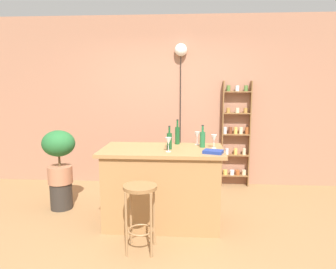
{
  "coord_description": "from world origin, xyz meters",
  "views": [
    {
      "loc": [
        0.32,
        -3.35,
        1.68
      ],
      "look_at": [
        0.05,
        0.55,
        1.06
      ],
      "focal_mm": 33.54,
      "sensor_mm": 36.0,
      "label": 1
    }
  ],
  "objects_px": {
    "wine_glass_center": "(197,135)",
    "cookbook": "(213,152)",
    "spice_shelf": "(236,135)",
    "plant_stool": "(61,196)",
    "wine_glass_left": "(214,139)",
    "bottle_vinegar": "(169,140)",
    "bottle_sauce_amber": "(177,135)",
    "bar_stool": "(140,202)",
    "bottle_soda_blue": "(203,139)",
    "pendant_globe_light": "(181,52)",
    "wine_glass_right": "(168,142)",
    "potted_plant": "(59,152)"
  },
  "relations": [
    {
      "from": "potted_plant",
      "to": "wine_glass_right",
      "type": "relative_size",
      "value": 4.4
    },
    {
      "from": "cookbook",
      "to": "pendant_globe_light",
      "type": "bearing_deg",
      "value": 120.58
    },
    {
      "from": "bottle_vinegar",
      "to": "bottle_sauce_amber",
      "type": "height_order",
      "value": "bottle_sauce_amber"
    },
    {
      "from": "plant_stool",
      "to": "wine_glass_left",
      "type": "bearing_deg",
      "value": -8.05
    },
    {
      "from": "plant_stool",
      "to": "bottle_vinegar",
      "type": "bearing_deg",
      "value": -14.1
    },
    {
      "from": "bar_stool",
      "to": "plant_stool",
      "type": "bearing_deg",
      "value": 140.74
    },
    {
      "from": "spice_shelf",
      "to": "pendant_globe_light",
      "type": "distance_m",
      "value": 1.62
    },
    {
      "from": "potted_plant",
      "to": "plant_stool",
      "type": "bearing_deg",
      "value": 90.0
    },
    {
      "from": "bottle_sauce_amber",
      "to": "wine_glass_right",
      "type": "xyz_separation_m",
      "value": [
        -0.08,
        -0.47,
        -0.0
      ]
    },
    {
      "from": "potted_plant",
      "to": "wine_glass_center",
      "type": "relative_size",
      "value": 4.4
    },
    {
      "from": "wine_glass_center",
      "to": "pendant_globe_light",
      "type": "bearing_deg",
      "value": 101.19
    },
    {
      "from": "bottle_vinegar",
      "to": "bottle_soda_blue",
      "type": "bearing_deg",
      "value": 19.77
    },
    {
      "from": "spice_shelf",
      "to": "wine_glass_left",
      "type": "height_order",
      "value": "spice_shelf"
    },
    {
      "from": "spice_shelf",
      "to": "bottle_vinegar",
      "type": "height_order",
      "value": "spice_shelf"
    },
    {
      "from": "bottle_soda_blue",
      "to": "pendant_globe_light",
      "type": "relative_size",
      "value": 0.12
    },
    {
      "from": "spice_shelf",
      "to": "bottle_vinegar",
      "type": "relative_size",
      "value": 6.29
    },
    {
      "from": "bottle_sauce_amber",
      "to": "wine_glass_right",
      "type": "distance_m",
      "value": 0.47
    },
    {
      "from": "bottle_soda_blue",
      "to": "bottle_vinegar",
      "type": "relative_size",
      "value": 0.98
    },
    {
      "from": "spice_shelf",
      "to": "cookbook",
      "type": "bearing_deg",
      "value": -106.05
    },
    {
      "from": "plant_stool",
      "to": "bottle_sauce_amber",
      "type": "bearing_deg",
      "value": -2.06
    },
    {
      "from": "wine_glass_right",
      "to": "wine_glass_center",
      "type": "bearing_deg",
      "value": 53.76
    },
    {
      "from": "potted_plant",
      "to": "wine_glass_center",
      "type": "bearing_deg",
      "value": -2.13
    },
    {
      "from": "bar_stool",
      "to": "plant_stool",
      "type": "distance_m",
      "value": 1.66
    },
    {
      "from": "cookbook",
      "to": "bar_stool",
      "type": "bearing_deg",
      "value": -131.29
    },
    {
      "from": "bottle_soda_blue",
      "to": "wine_glass_center",
      "type": "relative_size",
      "value": 1.66
    },
    {
      "from": "bottle_soda_blue",
      "to": "wine_glass_left",
      "type": "height_order",
      "value": "bottle_soda_blue"
    },
    {
      "from": "spice_shelf",
      "to": "bottle_sauce_amber",
      "type": "distance_m",
      "value": 1.54
    },
    {
      "from": "spice_shelf",
      "to": "wine_glass_left",
      "type": "relative_size",
      "value": 10.64
    },
    {
      "from": "bar_stool",
      "to": "spice_shelf",
      "type": "relative_size",
      "value": 0.4
    },
    {
      "from": "spice_shelf",
      "to": "wine_glass_center",
      "type": "xyz_separation_m",
      "value": [
        -0.67,
        -1.24,
        0.18
      ]
    },
    {
      "from": "pendant_globe_light",
      "to": "cookbook",
      "type": "bearing_deg",
      "value": -76.74
    },
    {
      "from": "plant_stool",
      "to": "wine_glass_left",
      "type": "height_order",
      "value": "wine_glass_left"
    },
    {
      "from": "wine_glass_left",
      "to": "wine_glass_center",
      "type": "distance_m",
      "value": 0.29
    },
    {
      "from": "wine_glass_center",
      "to": "cookbook",
      "type": "xyz_separation_m",
      "value": [
        0.17,
        -0.5,
        -0.1
      ]
    },
    {
      "from": "bottle_sauce_amber",
      "to": "bar_stool",
      "type": "bearing_deg",
      "value": -108.88
    },
    {
      "from": "bottle_soda_blue",
      "to": "spice_shelf",
      "type": "bearing_deg",
      "value": 66.7
    },
    {
      "from": "plant_stool",
      "to": "wine_glass_center",
      "type": "bearing_deg",
      "value": -2.13
    },
    {
      "from": "wine_glass_right",
      "to": "bar_stool",
      "type": "bearing_deg",
      "value": -116.26
    },
    {
      "from": "bottle_sauce_amber",
      "to": "wine_glass_left",
      "type": "xyz_separation_m",
      "value": [
        0.45,
        -0.23,
        -0.0
      ]
    },
    {
      "from": "bottle_soda_blue",
      "to": "bottle_sauce_amber",
      "type": "distance_m",
      "value": 0.36
    },
    {
      "from": "bottle_vinegar",
      "to": "wine_glass_center",
      "type": "bearing_deg",
      "value": 43.02
    },
    {
      "from": "plant_stool",
      "to": "pendant_globe_light",
      "type": "bearing_deg",
      "value": 36.8
    },
    {
      "from": "cookbook",
      "to": "plant_stool",
      "type": "bearing_deg",
      "value": -178.57
    },
    {
      "from": "plant_stool",
      "to": "cookbook",
      "type": "relative_size",
      "value": 1.72
    },
    {
      "from": "bar_stool",
      "to": "pendant_globe_light",
      "type": "distance_m",
      "value": 2.8
    },
    {
      "from": "bottle_vinegar",
      "to": "wine_glass_left",
      "type": "distance_m",
      "value": 0.54
    },
    {
      "from": "plant_stool",
      "to": "wine_glass_center",
      "type": "height_order",
      "value": "wine_glass_center"
    },
    {
      "from": "bottle_vinegar",
      "to": "cookbook",
      "type": "height_order",
      "value": "bottle_vinegar"
    },
    {
      "from": "plant_stool",
      "to": "bottle_sauce_amber",
      "type": "height_order",
      "value": "bottle_sauce_amber"
    },
    {
      "from": "bottle_vinegar",
      "to": "potted_plant",
      "type": "bearing_deg",
      "value": 165.9
    }
  ]
}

